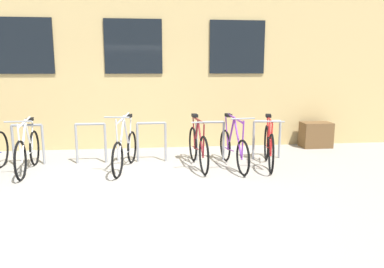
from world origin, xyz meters
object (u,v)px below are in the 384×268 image
(bicycle_white, at_px, (28,151))
(bicycle_silver, at_px, (125,150))
(bicycle_red, at_px, (269,146))
(bicycle_maroon, at_px, (198,147))
(bicycle_purple, at_px, (233,148))
(planter_box, at_px, (316,135))

(bicycle_white, relative_size, bicycle_silver, 1.02)
(bicycle_red, distance_m, bicycle_silver, 2.76)
(bicycle_maroon, xyz_separation_m, bicycle_purple, (0.67, -0.09, -0.01))
(planter_box, bearing_deg, bicycle_red, -137.86)
(bicycle_red, xyz_separation_m, planter_box, (1.67, 1.51, -0.09))
(bicycle_maroon, relative_size, bicycle_red, 1.02)
(bicycle_white, distance_m, bicycle_purple, 3.82)
(bicycle_red, bearing_deg, planter_box, 42.14)
(planter_box, bearing_deg, bicycle_silver, -161.67)
(bicycle_silver, bearing_deg, bicycle_maroon, 1.58)
(bicycle_white, height_order, bicycle_red, bicycle_white)
(bicycle_purple, xyz_separation_m, planter_box, (2.37, 1.52, -0.07))
(bicycle_red, height_order, bicycle_silver, bicycle_silver)
(bicycle_maroon, distance_m, planter_box, 3.36)
(bicycle_maroon, bearing_deg, bicycle_white, 179.96)
(bicycle_purple, height_order, bicycle_silver, bicycle_silver)
(bicycle_maroon, bearing_deg, planter_box, 25.15)
(bicycle_purple, relative_size, planter_box, 2.45)
(bicycle_red, relative_size, bicycle_purple, 0.98)
(bicycle_maroon, distance_m, bicycle_silver, 1.38)
(bicycle_purple, relative_size, bicycle_silver, 1.03)
(bicycle_purple, bearing_deg, bicycle_silver, 178.57)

